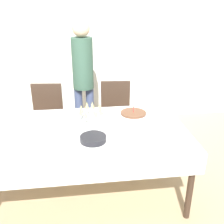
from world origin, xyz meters
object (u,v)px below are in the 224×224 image
Objects in this scene: plate_stack_dessert at (94,127)px; person_standing at (83,72)px; dining_chair_far_right at (116,114)px; champagne_tray at (91,113)px; dining_chair_far_left at (47,117)px; plate_stack_main at (93,139)px; birthday_cake at (133,118)px.

plate_stack_dessert is 0.11× the size of person_standing.
dining_chair_far_right reaches higher than champagne_tray.
dining_chair_far_left is 0.93m from dining_chair_far_right.
dining_chair_far_right is at bearing 71.70° from plate_stack_main.
person_standing reaches higher than dining_chair_far_left.
champagne_tray is 0.93m from person_standing.
dining_chair_far_left is 2.70× the size of champagne_tray.
birthday_cake reaches higher than plate_stack_dessert.
champagne_tray reaches higher than plate_stack_dessert.
dining_chair_far_right is at bearing 94.45° from birthday_cake.
dining_chair_far_right is at bearing -25.68° from person_standing.
birthday_cake reaches higher than dining_chair_far_right.
plate_stack_dessert is 1.15m from person_standing.
dining_chair_far_right is 0.88m from birthday_cake.
champagne_tray is at bearing -117.56° from dining_chair_far_right.
person_standing reaches higher than birthday_cake.
person_standing reaches higher than plate_stack_main.
person_standing is (-0.06, 0.90, 0.22)m from champagne_tray.
plate_stack_main is 1.27× the size of plate_stack_dessert.
dining_chair_far_right is (0.93, 0.00, 0.00)m from dining_chair_far_left.
birthday_cake is 0.42m from plate_stack_dessert.
plate_stack_main is (0.55, -1.13, 0.26)m from dining_chair_far_left.
dining_chair_far_left is 3.61× the size of birthday_cake.
dining_chair_far_left is 1.32m from birthday_cake.
champagne_tray is at bearing 163.20° from birthday_cake.
birthday_cake is at bearing 35.34° from plate_stack_main.
champagne_tray is 0.20× the size of person_standing.
person_standing is (0.50, 0.20, 0.54)m from dining_chair_far_left.
dining_chair_far_left is 0.95m from champagne_tray.
plate_stack_main is 1.37m from person_standing.
champagne_tray is at bearing 88.34° from plate_stack_main.
champagne_tray reaches higher than plate_stack_main.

